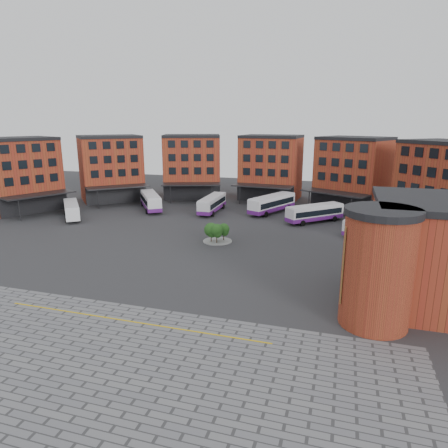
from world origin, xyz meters
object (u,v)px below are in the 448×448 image
(blue_car, at_px, (366,317))
(bus_d, at_px, (272,203))
(bus_e, at_px, (315,213))
(bus_c, at_px, (212,204))
(bus_a, at_px, (71,209))
(bus_f, at_px, (362,223))
(tree_island, at_px, (216,231))
(bus_b, at_px, (151,201))

(blue_car, bearing_deg, bus_d, 29.45)
(bus_e, xyz_separation_m, blue_car, (7.29, -36.79, -1.02))
(bus_c, bearing_deg, bus_a, -153.23)
(bus_c, relative_size, bus_f, 1.10)
(tree_island, bearing_deg, bus_b, 138.01)
(tree_island, distance_m, bus_b, 26.84)
(blue_car, bearing_deg, tree_island, 54.30)
(tree_island, relative_size, bus_b, 0.39)
(bus_f, bearing_deg, blue_car, -68.19)
(tree_island, distance_m, bus_a, 31.44)
(bus_c, distance_m, bus_f, 29.04)
(bus_e, relative_size, blue_car, 2.34)
(bus_a, bearing_deg, bus_e, -26.64)
(bus_c, height_order, blue_car, bus_c)
(bus_a, bearing_deg, bus_c, -11.61)
(bus_e, height_order, bus_f, bus_e)
(tree_island, xyz_separation_m, bus_b, (-19.95, 17.96, 0.11))
(bus_c, height_order, bus_d, bus_d)
(bus_b, bearing_deg, bus_d, -25.08)
(tree_island, height_order, bus_e, bus_e)
(bus_d, xyz_separation_m, bus_e, (8.70, -5.39, -0.16))
(bus_f, bearing_deg, bus_d, 171.28)
(bus_a, height_order, bus_b, bus_b)
(bus_a, distance_m, bus_d, 38.30)
(bus_a, distance_m, bus_b, 15.42)
(bus_c, bearing_deg, bus_e, -8.10)
(tree_island, xyz_separation_m, bus_c, (-7.10, 19.31, 0.02))
(bus_b, relative_size, bus_e, 1.15)
(bus_c, xyz_separation_m, bus_d, (11.53, 2.89, 0.15))
(bus_b, bearing_deg, bus_f, -43.20)
(bus_c, bearing_deg, bus_f, -15.59)
(tree_island, height_order, bus_f, tree_island)
(bus_c, distance_m, bus_d, 11.89)
(tree_island, distance_m, bus_e, 21.32)
(bus_d, relative_size, blue_car, 2.92)
(bus_a, height_order, blue_car, bus_a)
(bus_b, bearing_deg, bus_e, -36.93)
(bus_d, bearing_deg, blue_car, -44.28)
(bus_e, bearing_deg, bus_b, -135.99)
(bus_a, height_order, bus_d, bus_d)
(bus_e, bearing_deg, blue_car, -32.77)
(bus_b, relative_size, bus_c, 1.00)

